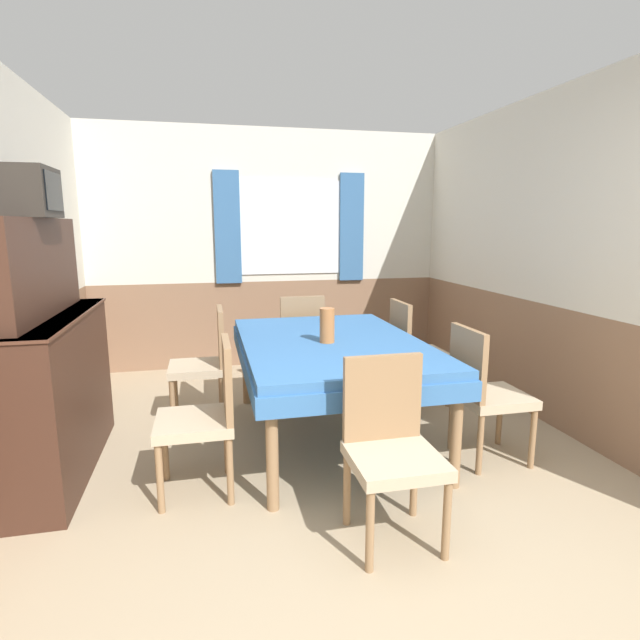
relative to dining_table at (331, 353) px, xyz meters
The scene contains 14 objects.
ground_plane 1.95m from the dining_table, 95.15° to the right, with size 16.00×16.00×0.00m, color tan.
wall_back 2.26m from the dining_table, 94.00° to the left, with size 4.26×0.10×2.60m.
wall_left 2.22m from the dining_table, behind, with size 0.05×4.36×2.60m.
wall_right 1.91m from the dining_table, ahead, with size 0.05×4.36×2.60m.
dining_table is the anchor object (origin of this frame).
chair_left_near 1.09m from the dining_table, 147.14° to the right, with size 0.44×0.44×0.92m.
chair_head_window 1.24m from the dining_table, 90.00° to the left, with size 0.44×0.44×0.92m.
chair_right_near 1.09m from the dining_table, 32.86° to the right, with size 0.44×0.44×0.92m.
chair_head_near 1.24m from the dining_table, 90.00° to the right, with size 0.44×0.44×0.92m.
chair_right_far 1.09m from the dining_table, 32.86° to the left, with size 0.44×0.44×0.92m.
chair_left_far 1.09m from the dining_table, 147.14° to the left, with size 0.44×0.44×0.92m.
sideboard 1.87m from the dining_table, behind, with size 0.46×1.46×1.61m.
tv 2.17m from the dining_table, behind, with size 0.29×0.40×0.29m.
vase 0.24m from the dining_table, 123.57° to the right, with size 0.11×0.11×0.25m.
Camera 1 is at (-0.70, -1.60, 1.57)m, focal length 28.00 mm.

